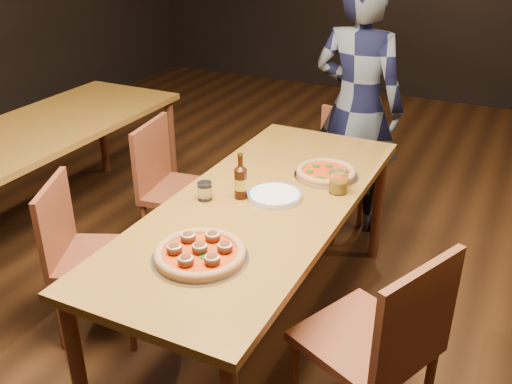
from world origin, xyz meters
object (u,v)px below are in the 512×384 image
at_px(pizza_meatball, 200,253).
at_px(beer_bottle, 241,183).
at_px(table_left, 41,137).
at_px(plate_stack, 275,196).
at_px(amber_glass, 339,182).
at_px(chair_main_nw, 99,257).
at_px(diner, 358,107).
at_px(water_glass, 205,191).
at_px(chair_main_sw, 183,191).
at_px(chair_end, 329,172).
at_px(pizza_margherita, 326,172).
at_px(table_main, 261,214).
at_px(chair_main_e, 365,338).

distance_m(pizza_meatball, beer_bottle, 0.55).
distance_m(table_left, beer_bottle, 1.64).
xyz_separation_m(table_left, plate_stack, (1.75, -0.24, 0.08)).
distance_m(pizza_meatball, amber_glass, 0.85).
bearing_deg(chair_main_nw, table_left, 31.99).
bearing_deg(chair_main_nw, beer_bottle, -86.08).
distance_m(table_left, amber_glass, 2.00).
bearing_deg(pizza_meatball, diner, 88.25).
height_order(pizza_meatball, beer_bottle, beer_bottle).
distance_m(water_glass, diner, 1.45).
xyz_separation_m(chair_main_sw, amber_glass, (1.02, -0.18, 0.35)).
xyz_separation_m(chair_end, amber_glass, (0.35, -0.91, 0.39)).
relative_size(chair_main_sw, plate_stack, 3.50).
bearing_deg(pizza_margherita, table_main, -114.24).
xyz_separation_m(pizza_meatball, diner, (0.06, 1.86, 0.06)).
height_order(chair_end, pizza_margherita, chair_end).
bearing_deg(plate_stack, chair_main_e, -37.19).
xyz_separation_m(table_left, beer_bottle, (1.60, -0.31, 0.15)).
bearing_deg(table_main, chair_main_e, -31.66).
distance_m(chair_main_e, beer_bottle, 0.91).
relative_size(chair_main_sw, amber_glass, 8.06).
bearing_deg(amber_glass, table_main, -139.59).
bearing_deg(pizza_margherita, pizza_meatball, -100.67).
bearing_deg(chair_main_nw, chair_main_e, -116.72).
height_order(chair_main_nw, diner, diner).
height_order(chair_main_nw, plate_stack, chair_main_nw).
bearing_deg(chair_main_nw, table_main, -88.95).
xyz_separation_m(chair_end, beer_bottle, (-0.04, -1.17, 0.41)).
relative_size(pizza_margherita, water_glass, 3.76).
bearing_deg(beer_bottle, chair_end, 87.89).
xyz_separation_m(amber_glass, diner, (-0.24, 1.07, 0.03)).
height_order(chair_main_nw, pizza_meatball, chair_main_nw).
distance_m(pizza_margherita, plate_stack, 0.37).
distance_m(table_left, water_glass, 1.51).
height_order(pizza_meatball, diner, diner).
xyz_separation_m(table_left, chair_main_nw, (0.98, -0.65, -0.24)).
bearing_deg(diner, pizza_meatball, 94.54).
relative_size(chair_main_e, amber_glass, 8.56).
height_order(beer_bottle, water_glass, beer_bottle).
height_order(chair_main_e, water_glass, chair_main_e).
xyz_separation_m(pizza_meatball, amber_glass, (0.29, 0.80, 0.03)).
relative_size(table_main, beer_bottle, 9.08).
relative_size(pizza_meatball, pizza_margherita, 1.17).
xyz_separation_m(chair_main_sw, water_glass, (0.49, -0.53, 0.34)).
relative_size(pizza_meatball, diner, 0.23).
height_order(chair_main_nw, chair_main_sw, chair_main_sw).
bearing_deg(chair_main_sw, diner, -49.83).
bearing_deg(table_left, pizza_margherita, 3.00).
relative_size(table_main, chair_end, 2.40).
height_order(water_glass, amber_glass, amber_glass).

